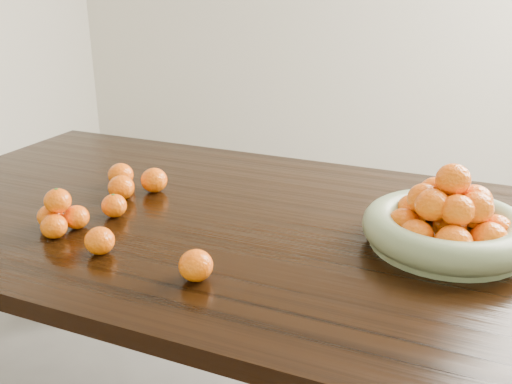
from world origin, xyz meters
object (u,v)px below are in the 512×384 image
at_px(dining_table, 266,255).
at_px(loose_orange_0, 114,206).
at_px(fruit_bowl, 447,224).
at_px(orange_pyramid, 60,215).

xyz_separation_m(dining_table, loose_orange_0, (-0.35, -0.12, 0.12)).
distance_m(fruit_bowl, orange_pyramid, 0.86).
height_order(orange_pyramid, loose_orange_0, orange_pyramid).
relative_size(dining_table, loose_orange_0, 32.65).
distance_m(orange_pyramid, loose_orange_0, 0.13).
height_order(dining_table, fruit_bowl, fruit_bowl).
bearing_deg(dining_table, loose_orange_0, -161.50).
bearing_deg(loose_orange_0, fruit_bowl, 11.29).
bearing_deg(loose_orange_0, dining_table, 18.50).
bearing_deg(fruit_bowl, loose_orange_0, -168.71).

